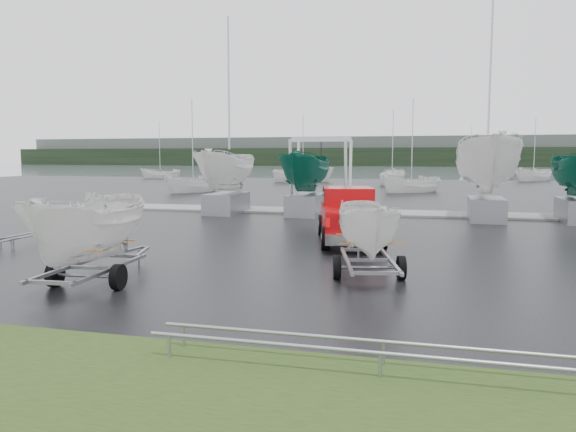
% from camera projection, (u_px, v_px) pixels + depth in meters
% --- Properties ---
extents(ground_plane, '(120.00, 120.00, 0.00)m').
position_uv_depth(ground_plane, '(285.00, 251.00, 18.18)').
color(ground_plane, black).
rests_on(ground_plane, ground).
extents(lake, '(300.00, 300.00, 0.00)m').
position_uv_depth(lake, '(412.00, 172.00, 114.34)').
color(lake, slate).
rests_on(lake, ground).
extents(grass_verge, '(40.00, 40.00, 0.00)m').
position_uv_depth(grass_verge, '(74.00, 383.00, 7.60)').
color(grass_verge, '#203213').
rests_on(grass_verge, ground).
extents(dock, '(30.00, 3.00, 0.12)m').
position_uv_depth(dock, '(347.00, 212.00, 30.67)').
color(dock, gray).
rests_on(dock, ground).
extents(treeline, '(300.00, 8.00, 6.00)m').
position_uv_depth(treeline, '(421.00, 157.00, 181.34)').
color(treeline, black).
rests_on(treeline, ground).
extents(far_hill, '(300.00, 6.00, 10.00)m').
position_uv_depth(far_hill, '(422.00, 151.00, 188.82)').
color(far_hill, '#4C5651').
rests_on(far_hill, ground).
extents(pickup_truck, '(3.20, 6.05, 1.92)m').
position_uv_depth(pickup_truck, '(349.00, 213.00, 20.47)').
color(pickup_truck, '#9D080C').
rests_on(pickup_truck, ground).
extents(trailer_hitched, '(1.96, 3.77, 4.36)m').
position_uv_depth(trailer_hitched, '(369.00, 184.00, 13.99)').
color(trailer_hitched, gray).
rests_on(trailer_hitched, ground).
extents(trailer_parked, '(1.86, 3.68, 5.06)m').
position_uv_depth(trailer_parked, '(87.00, 170.00, 12.97)').
color(trailer_parked, gray).
rests_on(trailer_parked, ground).
extents(boat_hoist, '(3.30, 2.18, 4.12)m').
position_uv_depth(boat_hoist, '(321.00, 164.00, 30.76)').
color(boat_hoist, silver).
rests_on(boat_hoist, ground).
extents(keelboat_0, '(2.30, 3.20, 10.46)m').
position_uv_depth(keelboat_0, '(226.00, 146.00, 29.95)').
color(keelboat_0, gray).
rests_on(keelboat_0, ground).
extents(keelboat_1, '(2.18, 3.20, 6.89)m').
position_uv_depth(keelboat_1, '(306.00, 150.00, 29.06)').
color(keelboat_1, gray).
rests_on(keelboat_1, ground).
extents(keelboat_2, '(2.94, 3.20, 11.12)m').
position_uv_depth(keelboat_2, '(489.00, 122.00, 26.48)').
color(keelboat_2, gray).
rests_on(keelboat_2, ground).
extents(mast_rack_0, '(0.56, 6.50, 0.06)m').
position_uv_depth(mast_rack_0, '(64.00, 228.00, 21.38)').
color(mast_rack_0, gray).
rests_on(mast_rack_0, ground).
extents(mast_rack_2, '(7.00, 0.56, 0.06)m').
position_uv_depth(mast_rack_2, '(382.00, 347.00, 7.99)').
color(mast_rack_2, gray).
rests_on(mast_rack_2, ground).
extents(moored_boat_0, '(3.01, 3.04, 11.04)m').
position_uv_depth(moored_boat_0, '(193.00, 192.00, 48.53)').
color(moored_boat_0, silver).
rests_on(moored_boat_0, ground).
extents(moored_boat_1, '(3.56, 3.52, 11.70)m').
position_uv_depth(moored_boat_1, '(303.00, 182.00, 67.35)').
color(moored_boat_1, silver).
rests_on(moored_boat_1, ground).
extents(moored_boat_2, '(3.34, 3.34, 11.10)m').
position_uv_depth(moored_boat_2, '(411.00, 192.00, 48.24)').
color(moored_boat_2, silver).
rests_on(moored_boat_2, ground).
extents(moored_boat_3, '(3.72, 3.73, 11.47)m').
position_uv_depth(moored_boat_3, '(533.00, 181.00, 70.91)').
color(moored_boat_3, silver).
rests_on(moored_boat_3, ground).
extents(moored_boat_4, '(2.52, 2.46, 10.96)m').
position_uv_depth(moored_boat_4, '(160.00, 178.00, 79.06)').
color(moored_boat_4, silver).
rests_on(moored_boat_4, ground).
extents(moored_boat_5, '(3.24, 3.26, 11.11)m').
position_uv_depth(moored_boat_5, '(470.00, 175.00, 92.18)').
color(moored_boat_5, silver).
rests_on(moored_boat_5, ground).
extents(moored_boat_6, '(2.73, 2.80, 11.55)m').
position_uv_depth(moored_boat_6, '(392.00, 185.00, 60.56)').
color(moored_boat_6, silver).
rests_on(moored_boat_6, ground).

